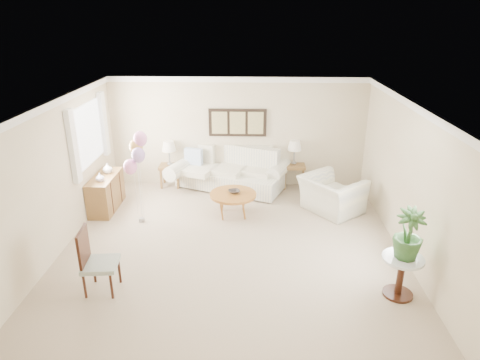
{
  "coord_description": "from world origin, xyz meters",
  "views": [
    {
      "loc": [
        0.37,
        -6.77,
        3.97
      ],
      "look_at": [
        0.13,
        0.6,
        1.05
      ],
      "focal_mm": 32.0,
      "sensor_mm": 36.0,
      "label": 1
    }
  ],
  "objects_px": {
    "armchair": "(332,195)",
    "balloon_cluster": "(136,152)",
    "coffee_table": "(233,195)",
    "sofa": "(230,172)",
    "accent_chair": "(95,260)"
  },
  "relations": [
    {
      "from": "armchair",
      "to": "balloon_cluster",
      "type": "distance_m",
      "value": 4.09
    },
    {
      "from": "accent_chair",
      "to": "balloon_cluster",
      "type": "height_order",
      "value": "balloon_cluster"
    },
    {
      "from": "armchair",
      "to": "balloon_cluster",
      "type": "height_order",
      "value": "balloon_cluster"
    },
    {
      "from": "sofa",
      "to": "accent_chair",
      "type": "height_order",
      "value": "accent_chair"
    },
    {
      "from": "armchair",
      "to": "accent_chair",
      "type": "distance_m",
      "value": 4.94
    },
    {
      "from": "sofa",
      "to": "armchair",
      "type": "bearing_deg",
      "value": -29.45
    },
    {
      "from": "coffee_table",
      "to": "armchair",
      "type": "xyz_separation_m",
      "value": [
        2.07,
        0.25,
        -0.07
      ]
    },
    {
      "from": "coffee_table",
      "to": "balloon_cluster",
      "type": "height_order",
      "value": "balloon_cluster"
    },
    {
      "from": "armchair",
      "to": "accent_chair",
      "type": "relative_size",
      "value": 1.13
    },
    {
      "from": "coffee_table",
      "to": "balloon_cluster",
      "type": "relative_size",
      "value": 0.52
    },
    {
      "from": "coffee_table",
      "to": "armchair",
      "type": "distance_m",
      "value": 2.08
    },
    {
      "from": "coffee_table",
      "to": "balloon_cluster",
      "type": "bearing_deg",
      "value": -168.75
    },
    {
      "from": "sofa",
      "to": "balloon_cluster",
      "type": "bearing_deg",
      "value": -132.27
    },
    {
      "from": "armchair",
      "to": "accent_chair",
      "type": "bearing_deg",
      "value": 87.77
    },
    {
      "from": "sofa",
      "to": "coffee_table",
      "type": "relative_size",
      "value": 3.18
    }
  ]
}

